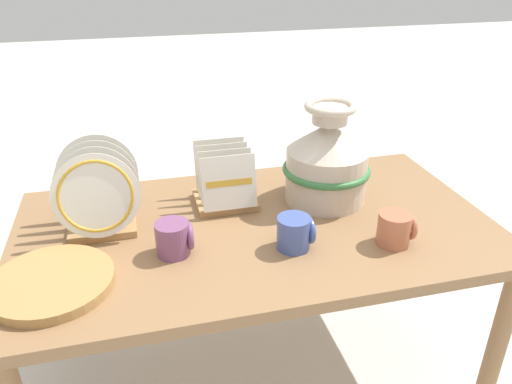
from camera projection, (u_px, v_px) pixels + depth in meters
The scene contains 9 objects.
ground_plane at pixel (256, 368), 1.79m from camera, with size 14.00×14.00×0.00m, color beige.
display_table at pixel (256, 242), 1.54m from camera, with size 1.44×0.79×0.60m.
ceramic_vase at pixel (327, 160), 1.60m from camera, with size 0.28×0.28×0.33m.
dish_rack_round_plates at pixel (98, 197), 1.44m from camera, with size 0.24×0.21×0.26m.
dish_rack_square_plates at pixel (225, 186), 1.61m from camera, with size 0.19×0.19×0.19m.
wicker_charger_stack at pixel (52, 282), 1.24m from camera, with size 0.31×0.31×0.03m.
mug_plum_glaze at pixel (175, 238), 1.36m from camera, with size 0.10×0.09×0.09m.
mug_cobalt_glaze at pixel (295, 233), 1.38m from camera, with size 0.10×0.09×0.09m.
mug_terracotta_glaze at pixel (396, 229), 1.40m from camera, with size 0.10×0.09×0.09m.
Camera 1 is at (-0.32, -1.27, 1.37)m, focal length 35.00 mm.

